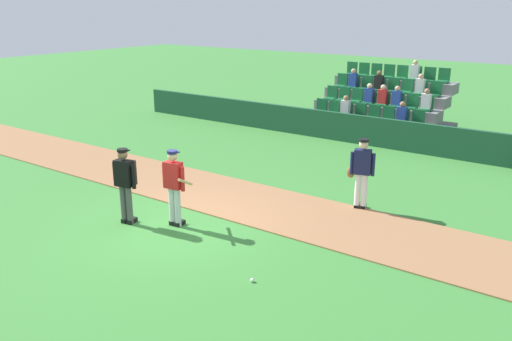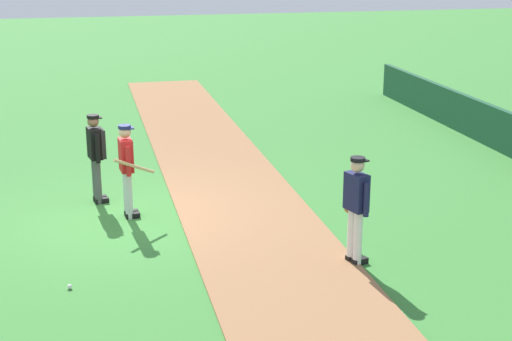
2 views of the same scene
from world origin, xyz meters
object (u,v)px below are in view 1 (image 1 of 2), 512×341
runner_navy_jersey (361,171)px  baseball (252,280)px  batter_red_jersey (174,185)px  umpire_home_plate (125,181)px

runner_navy_jersey → baseball: 4.52m
batter_red_jersey → umpire_home_plate: bearing=-152.4°
baseball → umpire_home_plate: bearing=172.0°
batter_red_jersey → baseball: (2.90, -1.07, -0.93)m
batter_red_jersey → runner_navy_jersey: (2.93, 3.35, -0.01)m
batter_red_jersey → umpire_home_plate: size_ratio=1.00×
batter_red_jersey → umpire_home_plate: 1.13m
umpire_home_plate → batter_red_jersey: bearing=27.6°
umpire_home_plate → runner_navy_jersey: 5.52m
batter_red_jersey → baseball: size_ratio=23.78×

